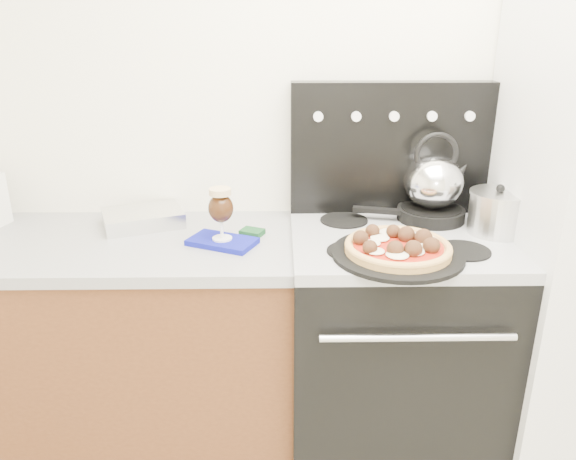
{
  "coord_description": "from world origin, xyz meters",
  "views": [
    {
      "loc": [
        -0.34,
        -0.67,
        1.64
      ],
      "look_at": [
        -0.32,
        1.05,
        0.99
      ],
      "focal_mm": 35.0,
      "sensor_mm": 36.0,
      "label": 1
    }
  ],
  "objects_px": {
    "stock_pot": "(497,214)",
    "base_cabinet": "(104,352)",
    "tea_kettle": "(434,177)",
    "stove_body": "(390,351)",
    "beer_glass": "(221,214)",
    "pizza": "(398,245)",
    "oven_mitt": "(222,242)",
    "skillet": "(431,214)",
    "pizza_pan": "(397,254)"
  },
  "relations": [
    {
      "from": "stock_pot",
      "to": "base_cabinet",
      "type": "bearing_deg",
      "value": 179.81
    },
    {
      "from": "base_cabinet",
      "to": "tea_kettle",
      "type": "bearing_deg",
      "value": 6.18
    },
    {
      "from": "stove_body",
      "to": "beer_glass",
      "type": "height_order",
      "value": "beer_glass"
    },
    {
      "from": "beer_glass",
      "to": "pizza",
      "type": "relative_size",
      "value": 0.55
    },
    {
      "from": "base_cabinet",
      "to": "stove_body",
      "type": "bearing_deg",
      "value": -1.3
    },
    {
      "from": "oven_mitt",
      "to": "tea_kettle",
      "type": "xyz_separation_m",
      "value": [
        0.77,
        0.19,
        0.18
      ]
    },
    {
      "from": "pizza",
      "to": "tea_kettle",
      "type": "distance_m",
      "value": 0.42
    },
    {
      "from": "pizza",
      "to": "skillet",
      "type": "relative_size",
      "value": 1.35
    },
    {
      "from": "pizza_pan",
      "to": "pizza",
      "type": "height_order",
      "value": "pizza"
    },
    {
      "from": "oven_mitt",
      "to": "stock_pot",
      "type": "distance_m",
      "value": 0.97
    },
    {
      "from": "pizza_pan",
      "to": "oven_mitt",
      "type": "bearing_deg",
      "value": 164.81
    },
    {
      "from": "skillet",
      "to": "pizza_pan",
      "type": "bearing_deg",
      "value": -119.39
    },
    {
      "from": "skillet",
      "to": "stock_pot",
      "type": "relative_size",
      "value": 1.29
    },
    {
      "from": "oven_mitt",
      "to": "beer_glass",
      "type": "relative_size",
      "value": 1.22
    },
    {
      "from": "pizza_pan",
      "to": "stove_body",
      "type": "bearing_deg",
      "value": 76.52
    },
    {
      "from": "base_cabinet",
      "to": "pizza",
      "type": "relative_size",
      "value": 4.26
    },
    {
      "from": "stove_body",
      "to": "beer_glass",
      "type": "relative_size",
      "value": 4.69
    },
    {
      "from": "skillet",
      "to": "base_cabinet",
      "type": "bearing_deg",
      "value": -173.82
    },
    {
      "from": "stove_body",
      "to": "oven_mitt",
      "type": "height_order",
      "value": "oven_mitt"
    },
    {
      "from": "stove_body",
      "to": "pizza",
      "type": "height_order",
      "value": "pizza"
    },
    {
      "from": "beer_glass",
      "to": "base_cabinet",
      "type": "bearing_deg",
      "value": 173.78
    },
    {
      "from": "stove_body",
      "to": "tea_kettle",
      "type": "xyz_separation_m",
      "value": [
        0.15,
        0.16,
        0.65
      ]
    },
    {
      "from": "oven_mitt",
      "to": "stove_body",
      "type": "bearing_deg",
      "value": 2.51
    },
    {
      "from": "oven_mitt",
      "to": "beer_glass",
      "type": "bearing_deg",
      "value": 0.0
    },
    {
      "from": "stove_body",
      "to": "pizza",
      "type": "distance_m",
      "value": 0.55
    },
    {
      "from": "base_cabinet",
      "to": "pizza",
      "type": "xyz_separation_m",
      "value": [
        1.06,
        -0.21,
        0.53
      ]
    },
    {
      "from": "stock_pot",
      "to": "skillet",
      "type": "bearing_deg",
      "value": 144.24
    },
    {
      "from": "pizza_pan",
      "to": "tea_kettle",
      "type": "height_order",
      "value": "tea_kettle"
    },
    {
      "from": "stove_body",
      "to": "skillet",
      "type": "xyz_separation_m",
      "value": [
        0.15,
        0.16,
        0.5
      ]
    },
    {
      "from": "oven_mitt",
      "to": "skillet",
      "type": "height_order",
      "value": "skillet"
    },
    {
      "from": "tea_kettle",
      "to": "oven_mitt",
      "type": "bearing_deg",
      "value": -175.33
    },
    {
      "from": "skillet",
      "to": "stove_body",
      "type": "bearing_deg",
      "value": -133.06
    },
    {
      "from": "oven_mitt",
      "to": "pizza_pan",
      "type": "distance_m",
      "value": 0.6
    },
    {
      "from": "tea_kettle",
      "to": "pizza",
      "type": "bearing_deg",
      "value": -128.38
    },
    {
      "from": "beer_glass",
      "to": "skillet",
      "type": "bearing_deg",
      "value": 13.67
    },
    {
      "from": "tea_kettle",
      "to": "stove_body",
      "type": "bearing_deg",
      "value": -142.05
    },
    {
      "from": "stove_body",
      "to": "oven_mitt",
      "type": "xyz_separation_m",
      "value": [
        -0.62,
        -0.03,
        0.47
      ]
    },
    {
      "from": "stock_pot",
      "to": "oven_mitt",
      "type": "bearing_deg",
      "value": -177.19
    },
    {
      "from": "skillet",
      "to": "stock_pot",
      "type": "xyz_separation_m",
      "value": [
        0.2,
        -0.14,
        0.05
      ]
    },
    {
      "from": "pizza_pan",
      "to": "pizza",
      "type": "relative_size",
      "value": 1.25
    },
    {
      "from": "pizza_pan",
      "to": "tea_kettle",
      "type": "relative_size",
      "value": 1.76
    },
    {
      "from": "beer_glass",
      "to": "tea_kettle",
      "type": "distance_m",
      "value": 0.8
    },
    {
      "from": "oven_mitt",
      "to": "skillet",
      "type": "relative_size",
      "value": 0.91
    },
    {
      "from": "oven_mitt",
      "to": "stock_pot",
      "type": "bearing_deg",
      "value": 2.81
    },
    {
      "from": "skillet",
      "to": "tea_kettle",
      "type": "bearing_deg",
      "value": 0.0
    },
    {
      "from": "stock_pot",
      "to": "pizza",
      "type": "bearing_deg",
      "value": -152.27
    },
    {
      "from": "oven_mitt",
      "to": "beer_glass",
      "type": "xyz_separation_m",
      "value": [
        0.0,
        0.0,
        0.1
      ]
    },
    {
      "from": "skillet",
      "to": "oven_mitt",
      "type": "bearing_deg",
      "value": -166.33
    },
    {
      "from": "pizza_pan",
      "to": "stock_pot",
      "type": "relative_size",
      "value": 2.18
    },
    {
      "from": "oven_mitt",
      "to": "tea_kettle",
      "type": "relative_size",
      "value": 0.95
    }
  ]
}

